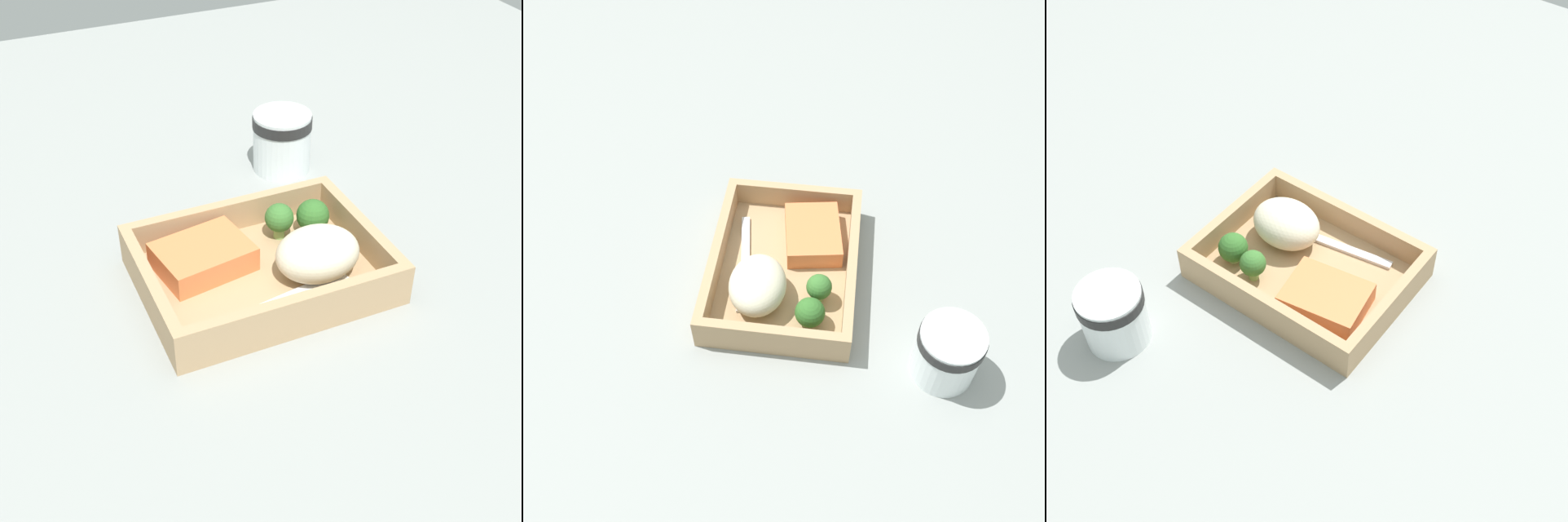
{
  "view_description": "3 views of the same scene",
  "coord_description": "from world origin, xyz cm",
  "views": [
    {
      "loc": [
        -23.76,
        -53.71,
        48.56
      ],
      "look_at": [
        0.0,
        0.0,
        2.7
      ],
      "focal_mm": 50.0,
      "sensor_mm": 36.0,
      "label": 1
    },
    {
      "loc": [
        49.27,
        6.38,
        63.67
      ],
      "look_at": [
        0.0,
        0.0,
        2.7
      ],
      "focal_mm": 42.0,
      "sensor_mm": 36.0,
      "label": 2
    },
    {
      "loc": [
        -34.86,
        46.84,
        67.79
      ],
      "look_at": [
        0.0,
        0.0,
        2.7
      ],
      "focal_mm": 50.0,
      "sensor_mm": 36.0,
      "label": 3
    }
  ],
  "objects": [
    {
      "name": "tray_rim",
      "position": [
        0.0,
        0.0,
        2.94
      ],
      "size": [
        24.74,
        18.62,
        3.48
      ],
      "color": "tan",
      "rests_on": "takeout_tray"
    },
    {
      "name": "paper_cup",
      "position": [
        11.84,
        20.12,
        4.27
      ],
      "size": [
        7.52,
        7.52,
        7.65
      ],
      "color": "white",
      "rests_on": "ground_plane"
    },
    {
      "name": "broccoli_floret_1",
      "position": [
        4.37,
        4.91,
        3.66
      ],
      "size": [
        3.2,
        3.2,
        4.18
      ],
      "color": "#7CA459",
      "rests_on": "takeout_tray"
    },
    {
      "name": "ground_plane",
      "position": [
        0.0,
        0.0,
        -1.0
      ],
      "size": [
        160.0,
        160.0,
        2.0
      ],
      "primitive_type": "cube",
      "color": "gray"
    },
    {
      "name": "broccoli_floret_2",
      "position": [
        8.09,
        4.17,
        3.42
      ],
      "size": [
        3.67,
        3.67,
        4.13
      ],
      "color": "#87A066",
      "rests_on": "takeout_tray"
    },
    {
      "name": "fork",
      "position": [
        0.84,
        -4.98,
        1.42
      ],
      "size": [
        15.86,
        4.14,
        0.44
      ],
      "color": "silver",
      "rests_on": "takeout_tray"
    },
    {
      "name": "salmon_fillet",
      "position": [
        -5.12,
        3.24,
        2.57
      ],
      "size": [
        10.47,
        8.6,
        2.74
      ],
      "primitive_type": "cube",
      "rotation": [
        0.0,
        0.0,
        0.16
      ],
      "color": "#E87A44",
      "rests_on": "takeout_tray"
    },
    {
      "name": "mashed_potatoes",
      "position": [
        5.15,
        -2.6,
        3.88
      ],
      "size": [
        8.9,
        7.1,
        5.36
      ],
      "primitive_type": "ellipsoid",
      "color": "beige",
      "rests_on": "takeout_tray"
    },
    {
      "name": "takeout_tray",
      "position": [
        0.0,
        0.0,
        0.6
      ],
      "size": [
        24.74,
        18.62,
        1.2
      ],
      "primitive_type": "cube",
      "color": "tan",
      "rests_on": "ground_plane"
    }
  ]
}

